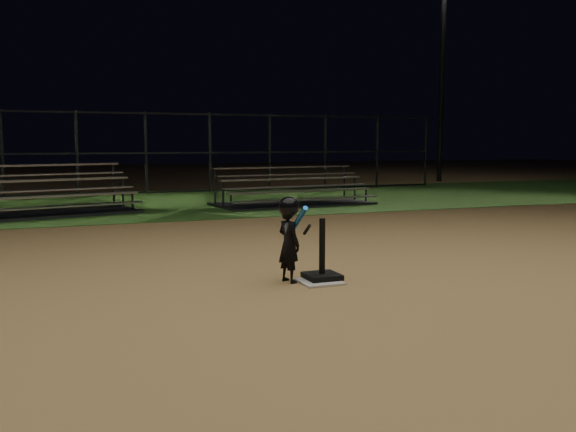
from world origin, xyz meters
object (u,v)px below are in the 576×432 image
Objects in this scene: child_batter at (289,237)px; light_pole_right at (443,57)px; batting_tee at (322,268)px; bleacher_right at (293,197)px; bleacher_left at (29,205)px; home_plate at (320,282)px.

light_pole_right is at bearing -58.10° from child_batter.
child_batter is 19.74m from light_pole_right.
child_batter is (-0.38, 0.07, 0.37)m from batting_tee.
bleacher_left is at bearing 175.16° from bleacher_right.
home_plate is 0.09× the size of bleacher_left.
home_plate is 0.46× the size of child_batter.
home_plate is 0.05× the size of light_pole_right.
bleacher_right is (6.18, 0.04, -0.03)m from bleacher_left.
light_pole_right reaches higher than bleacher_left.
bleacher_left is (-3.30, 8.13, 0.08)m from batting_tee.
bleacher_left reaches higher than home_plate.
child_batter is at bearing -117.10° from bleacher_right.
light_pole_right is at bearing 9.85° from bleacher_left.
bleacher_left is 1.19× the size of bleacher_right.
child_batter is (-0.31, 0.16, 0.51)m from home_plate.
home_plate is at bearing -128.77° from light_pole_right.
batting_tee is at bearing -81.84° from bleacher_left.
batting_tee reaches higher than home_plate.
batting_tee is 8.66m from bleacher_right.
bleacher_right is (2.94, 8.26, 0.18)m from home_plate.
light_pole_right is at bearing 51.22° from batting_tee.
home_plate is at bearing -114.81° from bleacher_right.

